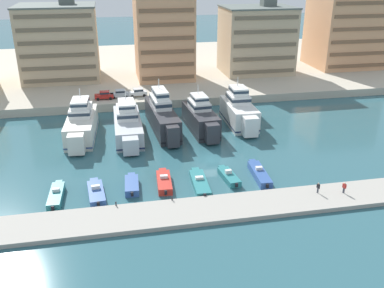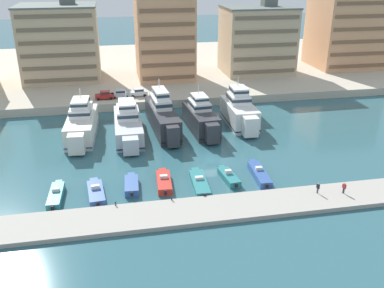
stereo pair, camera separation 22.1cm
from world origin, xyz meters
The scene contains 26 objects.
ground_plane centered at (0.00, 0.00, 0.00)m, with size 400.00×400.00×0.00m, color #2D5B66.
quay_promenade centered at (0.00, 62.73, 0.89)m, with size 180.00×70.00×1.79m, color #BCB29E.
pier_dock centered at (0.00, -15.44, 0.30)m, with size 120.00×6.29×0.60m, color #A8A399.
yacht_ivory_far_left centered at (-21.04, 14.35, 2.52)m, with size 5.82×18.17×8.59m.
yacht_silver_left centered at (-12.65, 13.39, 2.25)m, with size 4.97×19.33×7.98m.
yacht_charcoal_mid_left centered at (-5.99, 15.16, 2.83)m, with size 5.06×20.02×9.39m.
yacht_charcoal_center_left centered at (1.16, 13.22, 2.56)m, with size 5.15×15.86×8.52m.
yacht_white_center centered at (9.35, 14.99, 2.74)m, with size 5.08×15.70×9.14m.
motorboat_teal_far_left centered at (-23.68, -8.16, 0.52)m, with size 1.93×7.50×1.44m.
motorboat_blue_left centered at (-18.35, -8.06, 0.43)m, with size 2.68×7.48×1.32m.
motorboat_blue_mid_left centered at (-13.33, -7.14, 0.51)m, with size 2.17×6.19×1.02m.
motorboat_red_center_left centered at (-8.67, -7.10, 0.53)m, with size 2.38×7.27×1.45m.
motorboat_teal_center centered at (-3.61, -8.17, 0.43)m, with size 2.38×8.55×1.24m.
motorboat_teal_center_right centered at (1.02, -7.22, 0.48)m, with size 2.31×6.44×1.45m.
motorboat_blue_mid_right centered at (5.73, -7.41, 0.56)m, with size 2.20×8.52×1.55m.
car_red_far_left centered at (-16.74, 31.44, 2.76)m, with size 4.12×1.95×1.80m.
car_silver_left centered at (-13.32, 31.98, 2.76)m, with size 4.14×2.01×1.80m.
car_white_mid_left centered at (-9.28, 32.22, 2.76)m, with size 4.22×2.17×1.80m.
apartment_block_left centered at (-27.03, 52.19, 11.05)m, with size 19.19×15.85×20.44m.
apartment_block_mid_left centered at (-0.99, 48.17, 13.26)m, with size 14.42×13.93×24.80m.
apartment_block_center_left centered at (24.30, 49.51, 10.52)m, with size 18.53×14.19×19.36m.
apartment_block_center centered at (52.37, 52.18, 11.93)m, with size 19.91×16.47×22.20m.
pedestrian_near_edge centered at (11.66, -14.52, 1.53)m, with size 0.33×0.59×1.57m.
pedestrian_mid_deck centered at (15.16, -15.22, 1.55)m, with size 0.39×0.57×1.61m.
bollard_west centered at (-15.73, -12.54, 0.92)m, with size 0.20×0.20×0.61m.
bollard_west_mid centered at (-8.32, -12.54, 0.92)m, with size 0.20×0.20×0.61m.
Camera 1 is at (-15.28, -61.69, 30.02)m, focal length 40.00 mm.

